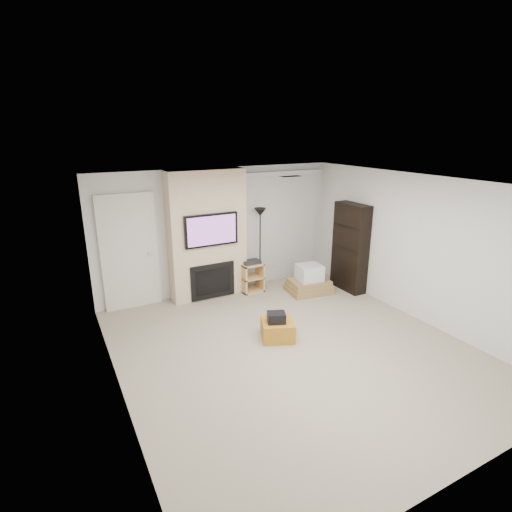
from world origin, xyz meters
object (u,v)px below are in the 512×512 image
floor_lamp (260,225)px  bookshelf (350,247)px  av_stand (251,275)px  ottoman (278,329)px  box_stack (309,282)px

floor_lamp → bookshelf: bookshelf is taller
floor_lamp → av_stand: size_ratio=2.55×
ottoman → av_stand: (0.54, 1.94, 0.20)m
ottoman → bookshelf: bookshelf is taller
ottoman → bookshelf: (2.37, 1.10, 0.75)m
box_stack → av_stand: bearing=149.3°
av_stand → box_stack: av_stand is taller
floor_lamp → bookshelf: size_ratio=0.93×
bookshelf → ottoman: bearing=-155.1°
av_stand → bookshelf: size_ratio=0.37×
floor_lamp → bookshelf: (1.55, -1.00, -0.42)m
ottoman → box_stack: size_ratio=0.53×
floor_lamp → bookshelf: bearing=-32.8°
ottoman → box_stack: (1.55, 1.34, 0.07)m
floor_lamp → box_stack: 1.53m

